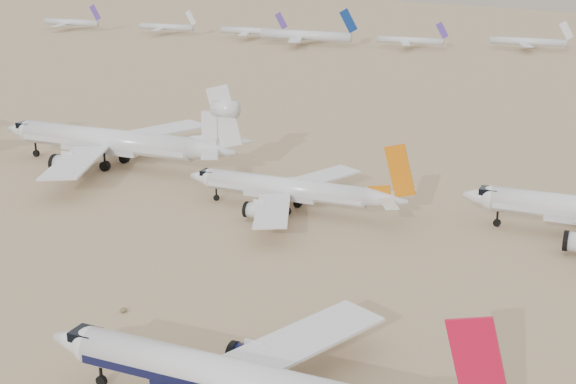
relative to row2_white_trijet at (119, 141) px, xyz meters
The scene contains 2 objects.
row2_orange_tail 48.26m from the row2_white_trijet, 14.50° to the right, with size 41.45×40.55×14.79m.
row2_white_trijet is the anchor object (origin of this frame).
Camera 1 is at (28.93, -65.44, 47.05)m, focal length 50.00 mm.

